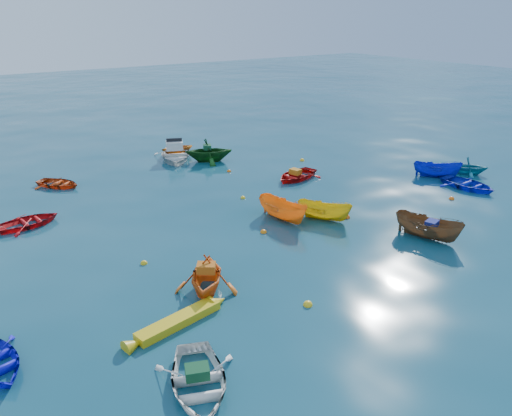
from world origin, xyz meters
TOP-DOWN VIEW (x-y plane):
  - ground at (0.00, 0.00)m, footprint 160.00×160.00m
  - dinghy_white_near at (-8.86, -5.11)m, footprint 3.57×4.13m
  - sampan_brown_mid at (5.27, -2.11)m, footprint 2.20×3.59m
  - dinghy_blue_se at (13.37, 1.23)m, footprint 2.62×3.54m
  - dinghy_orange_w at (-5.96, -0.34)m, footprint 3.77×3.87m
  - sampan_yellow_mid at (2.63, 2.46)m, footprint 2.54×3.10m
  - dinghy_cyan_se at (15.95, 2.97)m, footprint 3.14×3.17m
  - dinghy_red_nw at (-10.53, 10.34)m, footprint 3.30×2.55m
  - sampan_orange_n at (0.81, 3.64)m, footprint 1.71×3.48m
  - dinghy_green_n at (2.89, 15.47)m, footprint 4.27×4.05m
  - dinghy_red_ne at (5.65, 8.66)m, footprint 3.88×3.20m
  - sampan_blue_far at (13.61, 3.73)m, footprint 2.93×3.06m
  - dinghy_red_far at (-7.72, 15.82)m, footprint 3.40×3.58m
  - dinghy_orange_far at (1.75, 18.38)m, footprint 2.63×2.32m
  - kayak_yellow at (-7.91, -1.86)m, footprint 4.10×1.36m
  - motorboat_white at (1.00, 17.22)m, footprint 4.67×5.33m
  - tarp_green_a at (-8.82, -5.02)m, footprint 0.85×0.75m
  - tarp_blue_a at (5.31, -2.25)m, footprint 0.77×0.66m
  - tarp_orange_a at (-5.93, -0.30)m, footprint 0.91×0.86m
  - tarp_green_b at (2.80, 15.51)m, footprint 0.81×0.89m
  - tarp_orange_b at (5.55, 8.63)m, footprint 0.69×0.81m
  - buoy_ye_a at (-3.34, -3.47)m, footprint 0.36×0.36m
  - buoy_or_b at (10.87, 0.56)m, footprint 0.32×0.32m
  - buoy_ye_b at (-7.21, 3.11)m, footprint 0.31×0.31m
  - buoy_or_c at (-0.98, 2.88)m, footprint 0.33×0.33m
  - buoy_ye_c at (0.79, 7.55)m, footprint 0.30×0.30m
  - buoy_or_d at (3.81, 1.97)m, footprint 0.38×0.38m
  - buoy_or_e at (2.78, 12.45)m, footprint 0.29×0.29m
  - buoy_ye_e at (8.62, 11.71)m, footprint 0.35×0.35m

SIDE VIEW (x-z plane):
  - ground at x=0.00m, z-range 0.00..0.00m
  - dinghy_white_near at x=-8.86m, z-range -0.36..0.36m
  - sampan_brown_mid at x=5.27m, z-range -0.65..0.65m
  - dinghy_blue_se at x=13.37m, z-range -0.36..0.36m
  - dinghy_orange_w at x=-5.96m, z-range -0.78..0.78m
  - sampan_yellow_mid at x=2.63m, z-range -0.57..0.57m
  - dinghy_cyan_se at x=15.95m, z-range -0.63..0.63m
  - dinghy_red_nw at x=-10.53m, z-range -0.32..0.32m
  - sampan_orange_n at x=0.81m, z-range -0.65..0.65m
  - dinghy_green_n at x=2.89m, z-range -0.88..0.88m
  - dinghy_red_ne at x=5.65m, z-range -0.35..0.35m
  - sampan_blue_far at x=13.61m, z-range -0.60..0.60m
  - dinghy_red_far at x=-7.72m, z-range -0.30..0.30m
  - dinghy_orange_far at x=1.75m, z-range -0.66..0.66m
  - kayak_yellow at x=-7.91m, z-range -0.21..0.21m
  - motorboat_white at x=1.00m, z-range -0.76..0.76m
  - buoy_ye_a at x=-3.34m, z-range -0.18..0.18m
  - buoy_or_b at x=10.87m, z-range -0.16..0.16m
  - buoy_ye_b at x=-7.21m, z-range -0.16..0.16m
  - buoy_or_c at x=-0.98m, z-range -0.16..0.16m
  - buoy_ye_c at x=0.79m, z-range -0.15..0.15m
  - buoy_or_d at x=3.81m, z-range -0.19..0.19m
  - buoy_or_e at x=2.78m, z-range -0.14..0.14m
  - buoy_ye_e at x=8.62m, z-range -0.17..0.17m
  - tarp_orange_b at x=5.55m, z-range 0.35..0.69m
  - tarp_green_a at x=-8.82m, z-range 0.36..0.70m
  - tarp_blue_a at x=5.31m, z-range 0.65..0.97m
  - tarp_orange_a at x=-5.93m, z-range 0.78..1.13m
  - tarp_green_b at x=2.80m, z-range 0.88..1.23m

